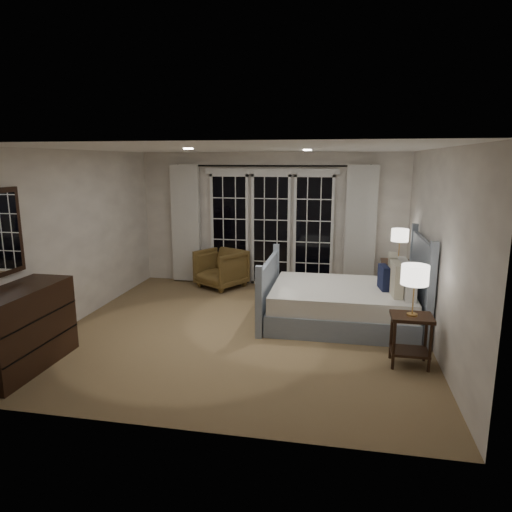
% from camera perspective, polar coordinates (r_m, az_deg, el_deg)
% --- Properties ---
extents(floor, '(5.00, 5.00, 0.00)m').
position_cam_1_polar(floor, '(6.54, -1.59, -9.17)').
color(floor, brown).
rests_on(floor, ground).
extents(ceiling, '(5.00, 5.00, 0.00)m').
position_cam_1_polar(ceiling, '(6.11, -1.73, 13.28)').
color(ceiling, white).
rests_on(ceiling, wall_back).
extents(wall_left, '(0.02, 5.00, 2.50)m').
position_cam_1_polar(wall_left, '(7.16, -21.60, 2.21)').
color(wall_left, white).
rests_on(wall_left, floor).
extents(wall_right, '(0.02, 5.00, 2.50)m').
position_cam_1_polar(wall_right, '(6.18, 21.62, 0.78)').
color(wall_right, white).
rests_on(wall_right, floor).
extents(wall_back, '(5.00, 0.02, 2.50)m').
position_cam_1_polar(wall_back, '(8.64, 1.90, 4.56)').
color(wall_back, white).
rests_on(wall_back, floor).
extents(wall_front, '(5.00, 0.02, 2.50)m').
position_cam_1_polar(wall_front, '(3.86, -9.64, -4.84)').
color(wall_front, white).
rests_on(wall_front, floor).
extents(french_doors, '(2.50, 0.04, 2.20)m').
position_cam_1_polar(french_doors, '(8.62, 1.85, 3.47)').
color(french_doors, black).
rests_on(french_doors, wall_back).
extents(curtain_rod, '(3.50, 0.03, 0.03)m').
position_cam_1_polar(curtain_rod, '(8.47, 1.84, 11.20)').
color(curtain_rod, black).
rests_on(curtain_rod, wall_back).
extents(curtain_left, '(0.55, 0.10, 2.25)m').
position_cam_1_polar(curtain_left, '(8.94, -8.76, 4.03)').
color(curtain_left, silver).
rests_on(curtain_left, curtain_rod).
extents(curtain_right, '(0.55, 0.10, 2.25)m').
position_cam_1_polar(curtain_right, '(8.44, 12.93, 3.40)').
color(curtain_right, silver).
rests_on(curtain_right, curtain_rod).
extents(downlight_a, '(0.12, 0.12, 0.01)m').
position_cam_1_polar(downlight_a, '(6.59, 6.43, 13.03)').
color(downlight_a, white).
rests_on(downlight_a, ceiling).
extents(downlight_b, '(0.12, 0.12, 0.01)m').
position_cam_1_polar(downlight_b, '(5.89, -8.46, 13.12)').
color(downlight_b, white).
rests_on(downlight_b, ceiling).
extents(bed, '(2.22, 1.59, 1.29)m').
position_cam_1_polar(bed, '(6.81, 11.16, -5.63)').
color(bed, gray).
rests_on(bed, floor).
extents(nightstand_left, '(0.47, 0.37, 0.61)m').
position_cam_1_polar(nightstand_left, '(5.63, 18.78, -9.06)').
color(nightstand_left, black).
rests_on(nightstand_left, floor).
extents(nightstand_right, '(0.55, 0.44, 0.71)m').
position_cam_1_polar(nightstand_right, '(7.97, 17.25, -2.30)').
color(nightstand_right, black).
rests_on(nightstand_right, floor).
extents(lamp_left, '(0.31, 0.31, 0.59)m').
position_cam_1_polar(lamp_left, '(5.43, 19.25, -2.31)').
color(lamp_left, tan).
rests_on(lamp_left, nightstand_left).
extents(lamp_right, '(0.28, 0.28, 0.54)m').
position_cam_1_polar(lamp_right, '(7.84, 17.55, 2.44)').
color(lamp_right, tan).
rests_on(lamp_right, nightstand_right).
extents(armchair, '(1.06, 1.07, 0.71)m').
position_cam_1_polar(armchair, '(8.59, -4.39, -1.57)').
color(armchair, brown).
rests_on(armchair, floor).
extents(dresser, '(0.57, 1.33, 0.95)m').
position_cam_1_polar(dresser, '(5.89, -27.35, -8.11)').
color(dresser, black).
rests_on(dresser, floor).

